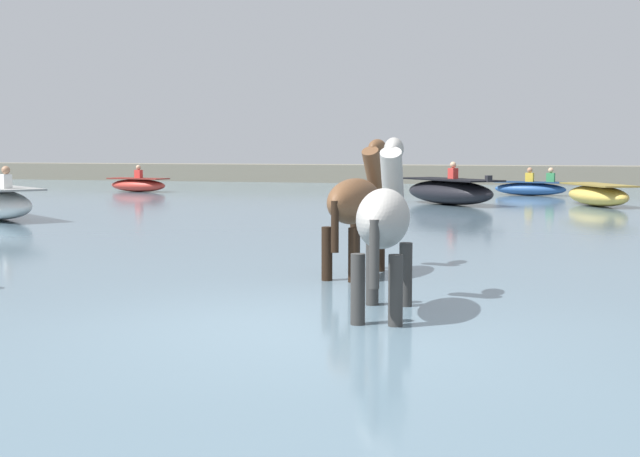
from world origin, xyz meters
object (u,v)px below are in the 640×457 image
object	(u,v)px
horse_trailing_bay	(357,205)
boat_far_inshore	(530,188)
horse_lead_grey	(384,223)
boat_distant_east	(598,195)
boat_distant_west	(138,185)
boat_far_offshore	(449,192)

from	to	relation	value
horse_trailing_bay	boat_far_inshore	world-z (taller)	horse_trailing_bay
horse_lead_grey	boat_distant_east	world-z (taller)	horse_lead_grey
horse_lead_grey	boat_distant_west	world-z (taller)	horse_lead_grey
horse_lead_grey	horse_trailing_bay	distance (m)	2.49
boat_distant_west	boat_distant_east	distance (m)	16.42
horse_lead_grey	boat_distant_east	bearing A→B (deg)	82.02
horse_lead_grey	boat_far_offshore	xyz separation A→B (m)	(-1.65, 16.27, -0.49)
horse_lead_grey	boat_far_inshore	bearing A→B (deg)	89.14
horse_trailing_bay	boat_far_offshore	size ratio (longest dim) A/B	0.58
boat_far_inshore	boat_distant_east	xyz separation A→B (m)	(2.03, -5.01, 0.05)
horse_trailing_bay	boat_far_offshore	bearing A→B (deg)	93.26
boat_far_offshore	boat_distant_east	world-z (taller)	boat_far_offshore
boat_far_inshore	horse_trailing_bay	bearing A→B (deg)	-93.47
horse_lead_grey	horse_trailing_bay	bearing A→B (deg)	110.08
boat_far_offshore	boat_distant_east	xyz separation A→B (m)	(4.01, 0.56, -0.07)
boat_distant_west	boat_far_offshore	bearing A→B (deg)	-18.67
horse_trailing_bay	boat_far_offshore	distance (m)	13.96
horse_trailing_bay	boat_far_inshore	size ratio (longest dim) A/B	0.79
boat_far_inshore	boat_distant_west	bearing A→B (deg)	-173.89
boat_far_offshore	boat_far_inshore	distance (m)	5.91
horse_trailing_bay	boat_distant_west	bearing A→B (deg)	125.49
boat_distant_east	boat_far_inshore	bearing A→B (deg)	112.08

